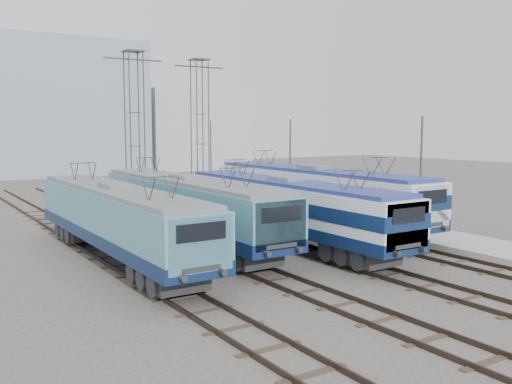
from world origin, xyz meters
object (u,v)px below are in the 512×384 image
object	(u,v)px
mast_front	(420,181)
locomotive_far_left	(118,217)
mast_rear	(211,160)
catenary_tower_east	(200,124)
catenary_tower_west	(135,124)
locomotive_center_left	(188,205)
locomotive_far_right	(315,192)
locomotive_center_right	(288,205)
mast_mid	(290,168)

from	to	relation	value
mast_front	locomotive_far_left	bearing A→B (deg)	162.94
mast_front	mast_rear	size ratio (longest dim) A/B	1.00
catenary_tower_east	catenary_tower_west	bearing A→B (deg)	-162.90
locomotive_center_left	locomotive_far_right	xyz separation A→B (m)	(9.00, 0.33, 0.16)
locomotive_far_right	mast_front	world-z (taller)	mast_front
mast_front	locomotive_center_right	bearing A→B (deg)	150.94
locomotive_center_right	mast_mid	size ratio (longest dim) A/B	2.48
catenary_tower_east	mast_rear	bearing A→B (deg)	43.60
mast_mid	mast_rear	distance (m)	12.00
locomotive_center_right	mast_rear	xyz separation A→B (m)	(6.35, 20.47, 1.28)
locomotive_far_right	locomotive_far_left	bearing A→B (deg)	-171.31
catenary_tower_west	catenary_tower_east	distance (m)	6.80
locomotive_center_right	catenary_tower_west	bearing A→B (deg)	97.78
locomotive_far_right	mast_rear	size ratio (longest dim) A/B	2.67
locomotive_far_left	locomotive_center_right	size ratio (longest dim) A/B	1.01
locomotive_center_left	mast_rear	bearing A→B (deg)	58.28
mast_mid	mast_rear	xyz separation A→B (m)	(0.00, 12.00, 0.00)
locomotive_center_left	locomotive_far_right	bearing A→B (deg)	2.07
catenary_tower_east	mast_mid	distance (m)	10.69
locomotive_far_right	catenary_tower_west	world-z (taller)	catenary_tower_west
mast_mid	catenary_tower_west	bearing A→B (deg)	137.07
locomotive_far_left	locomotive_center_left	bearing A→B (deg)	21.11
locomotive_center_right	catenary_tower_west	xyz separation A→B (m)	(-2.25, 16.47, 4.42)
locomotive_far_left	mast_front	world-z (taller)	mast_front
catenary_tower_west	mast_rear	world-z (taller)	catenary_tower_west
catenary_tower_west	catenary_tower_east	size ratio (longest dim) A/B	1.00
locomotive_center_left	mast_mid	world-z (taller)	mast_mid
catenary_tower_east	locomotive_center_left	bearing A→B (deg)	-119.36
locomotive_center_left	catenary_tower_east	world-z (taller)	catenary_tower_east
locomotive_center_right	catenary_tower_east	size ratio (longest dim) A/B	1.45
locomotive_far_right	mast_rear	bearing A→B (deg)	83.87
mast_front	mast_mid	bearing A→B (deg)	90.00
mast_rear	locomotive_far_left	bearing A→B (deg)	-128.51
locomotive_center_left	locomotive_center_right	bearing A→B (deg)	-32.98
catenary_tower_west	locomotive_far_left	bearing A→B (deg)	-113.82
locomotive_center_left	catenary_tower_west	bearing A→B (deg)	80.57
locomotive_far_left	mast_rear	xyz separation A→B (m)	(15.35, 19.29, 1.32)
catenary_tower_east	mast_mid	size ratio (longest dim) A/B	1.71
locomotive_far_right	catenary_tower_east	world-z (taller)	catenary_tower_east
locomotive_center_left	mast_rear	distance (m)	20.67
mast_front	mast_rear	distance (m)	24.00
mast_rear	mast_front	bearing A→B (deg)	-90.00
locomotive_far_left	mast_rear	distance (m)	24.69
locomotive_far_right	mast_rear	world-z (taller)	mast_rear
catenary_tower_west	mast_mid	size ratio (longest dim) A/B	1.71
locomotive_center_right	locomotive_far_right	bearing A→B (deg)	35.81
locomotive_far_right	locomotive_center_right	bearing A→B (deg)	-144.19
locomotive_center_right	catenary_tower_west	distance (m)	17.20
locomotive_center_right	mast_mid	bearing A→B (deg)	53.15
locomotive_far_right	catenary_tower_west	distance (m)	15.45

